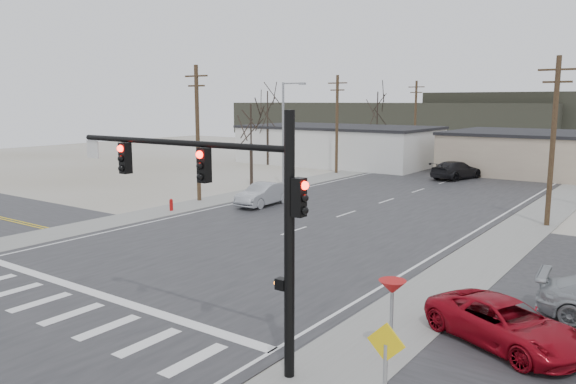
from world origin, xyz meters
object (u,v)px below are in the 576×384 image
at_px(traffic_signal_mast, 233,201).
at_px(car_far_b, 476,153).
at_px(fire_hydrant, 171,205).
at_px(sedan_crossing, 263,194).
at_px(car_far_a, 456,170).
at_px(car_parked_red, 505,323).

height_order(traffic_signal_mast, car_far_b, traffic_signal_mast).
xyz_separation_m(fire_hydrant, sedan_crossing, (3.80, 5.24, 0.39)).
bearing_deg(car_far_b, car_far_a, -84.80).
bearing_deg(car_far_b, fire_hydrant, -104.51).
relative_size(sedan_crossing, car_parked_red, 0.96).
xyz_separation_m(traffic_signal_mast, fire_hydrant, (-18.09, 14.20, -4.22)).
distance_m(traffic_signal_mast, sedan_crossing, 24.43).
relative_size(traffic_signal_mast, car_far_a, 1.52).
height_order(fire_hydrant, car_far_b, car_far_b).
xyz_separation_m(traffic_signal_mast, car_far_b, (-12.08, 60.70, -3.86)).
bearing_deg(sedan_crossing, car_parked_red, -37.12).
bearing_deg(fire_hydrant, car_far_b, 82.63).
relative_size(traffic_signal_mast, car_far_b, 1.99).
height_order(sedan_crossing, car_parked_red, sedan_crossing).
height_order(car_far_a, car_parked_red, car_far_a).
distance_m(traffic_signal_mast, fire_hydrant, 23.39).
height_order(traffic_signal_mast, car_parked_red, traffic_signal_mast).
xyz_separation_m(car_far_a, car_far_b, (-4.31, 19.71, -0.09)).
relative_size(fire_hydrant, car_far_b, 0.19).
height_order(traffic_signal_mast, car_far_a, traffic_signal_mast).
height_order(fire_hydrant, car_parked_red, car_parked_red).
height_order(car_far_a, car_far_b, car_far_a).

